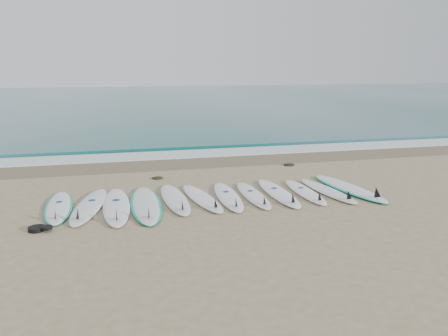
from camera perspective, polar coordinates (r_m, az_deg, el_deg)
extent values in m
plane|color=#9B8864|center=(10.33, -1.15, -4.16)|extent=(120.00, 120.00, 0.00)
cube|color=#216064|center=(42.29, -10.98, 8.76)|extent=(120.00, 55.00, 0.03)
cube|color=#6D5F48|center=(14.23, -4.78, 0.65)|extent=(120.00, 1.80, 0.01)
cube|color=silver|center=(15.58, -5.60, 1.78)|extent=(120.00, 1.40, 0.04)
cube|color=#216064|center=(17.04, -6.33, 2.84)|extent=(120.00, 1.00, 0.10)
ellipsoid|color=white|center=(10.37, -20.80, -4.75)|extent=(0.64, 2.47, 0.08)
ellipsoid|color=#00B893|center=(10.37, -20.79, -4.78)|extent=(0.72, 2.49, 0.06)
cone|color=black|center=(9.47, -21.20, -5.53)|extent=(0.22, 0.27, 0.26)
cylinder|color=navy|center=(10.58, -20.74, -4.16)|extent=(0.15, 0.15, 0.01)
ellipsoid|color=white|center=(10.20, -17.16, -4.72)|extent=(1.00, 2.75, 0.09)
cone|color=black|center=(9.25, -18.56, -5.65)|extent=(0.27, 0.32, 0.29)
cylinder|color=navy|center=(10.43, -16.87, -4.06)|extent=(0.18, 0.18, 0.01)
ellipsoid|color=white|center=(10.03, -13.88, -4.80)|extent=(0.61, 2.84, 0.09)
cone|color=black|center=(9.00, -13.86, -5.78)|extent=(0.24, 0.30, 0.30)
cylinder|color=navy|center=(10.28, -13.91, -4.09)|extent=(0.16, 0.16, 0.01)
ellipsoid|color=white|center=(10.02, -10.19, -4.64)|extent=(0.61, 2.86, 0.09)
ellipsoid|color=#00B893|center=(10.02, -10.18, -4.67)|extent=(0.71, 2.88, 0.07)
cone|color=black|center=(8.98, -9.82, -5.61)|extent=(0.24, 0.31, 0.30)
ellipsoid|color=white|center=(10.32, -6.46, -4.01)|extent=(0.65, 2.60, 0.08)
cone|color=black|center=(9.39, -5.48, -4.76)|extent=(0.23, 0.28, 0.27)
ellipsoid|color=white|center=(10.34, -2.94, -3.93)|extent=(0.87, 2.49, 0.08)
cone|color=black|center=(9.50, -1.14, -4.57)|extent=(0.24, 0.29, 0.26)
ellipsoid|color=white|center=(10.46, 0.50, -3.70)|extent=(0.64, 2.51, 0.08)
cone|color=black|center=(9.57, 1.58, -4.41)|extent=(0.22, 0.28, 0.27)
cylinder|color=navy|center=(10.67, 0.25, -3.12)|extent=(0.15, 0.15, 0.01)
ellipsoid|color=white|center=(10.59, 3.79, -3.53)|extent=(0.50, 2.35, 0.08)
cone|color=black|center=(9.77, 5.29, -4.15)|extent=(0.20, 0.25, 0.25)
cylinder|color=navy|center=(10.79, 3.44, -3.00)|extent=(0.14, 0.14, 0.01)
ellipsoid|color=white|center=(10.83, 7.03, -3.20)|extent=(0.55, 2.61, 0.08)
cone|color=black|center=(9.94, 8.98, -3.85)|extent=(0.22, 0.28, 0.28)
cylinder|color=navy|center=(11.04, 6.59, -2.63)|extent=(0.15, 0.15, 0.01)
ellipsoid|color=white|center=(11.03, 10.46, -3.05)|extent=(0.51, 2.32, 0.07)
cone|color=black|center=(10.25, 12.36, -3.59)|extent=(0.20, 0.25, 0.25)
cylinder|color=navy|center=(11.21, 10.02, -2.56)|extent=(0.14, 0.14, 0.01)
ellipsoid|color=white|center=(11.22, 13.28, -2.89)|extent=(0.77, 2.43, 0.08)
cone|color=black|center=(10.50, 15.95, -3.37)|extent=(0.23, 0.28, 0.25)
ellipsoid|color=white|center=(11.59, 15.94, -2.50)|extent=(0.97, 2.87, 0.09)
ellipsoid|color=#00B893|center=(11.59, 15.94, -2.53)|extent=(1.07, 2.91, 0.06)
cone|color=black|center=(10.79, 19.31, -2.99)|extent=(0.28, 0.33, 0.30)
ellipsoid|color=black|center=(12.36, -8.67, -1.27)|extent=(0.31, 0.24, 0.06)
ellipsoid|color=black|center=(14.00, 8.50, 0.46)|extent=(0.35, 0.27, 0.07)
cylinder|color=black|center=(9.17, -23.26, -7.30)|extent=(0.32, 0.32, 0.08)
cylinder|color=black|center=(9.03, -22.12, -7.23)|extent=(0.20, 0.20, 0.06)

